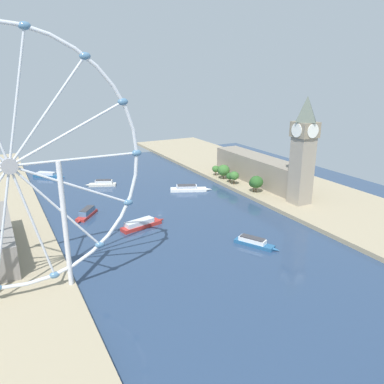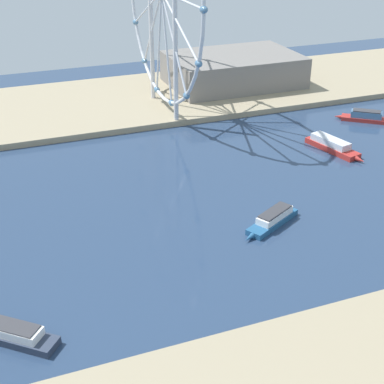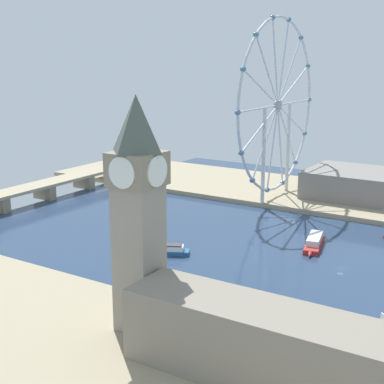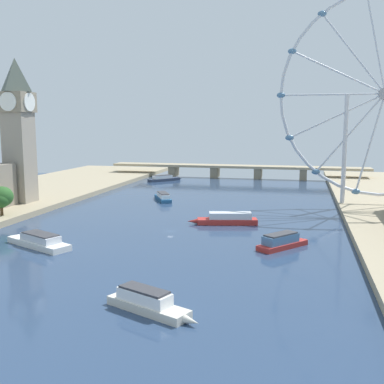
{
  "view_description": "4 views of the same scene",
  "coord_description": "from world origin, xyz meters",
  "px_view_note": "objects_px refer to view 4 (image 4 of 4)",
  "views": [
    {
      "loc": [
        103.53,
        247.57,
        100.86
      ],
      "look_at": [
        -13.01,
        26.59,
        21.12
      ],
      "focal_mm": 36.27,
      "sensor_mm": 36.0,
      "label": 1
    },
    {
      "loc": [
        -182.78,
        169.52,
        105.21
      ],
      "look_at": [
        -13.04,
        103.87,
        10.84
      ],
      "focal_mm": 53.9,
      "sensor_mm": 36.0,
      "label": 2
    },
    {
      "loc": [
        -241.92,
        -73.4,
        94.93
      ],
      "look_at": [
        15.58,
        90.04,
        20.95
      ],
      "focal_mm": 53.28,
      "sensor_mm": 36.0,
      "label": 3
    },
    {
      "loc": [
        55.41,
        -190.14,
        46.99
      ],
      "look_at": [
        0.3,
        40.36,
        11.75
      ],
      "focal_mm": 42.88,
      "sensor_mm": 36.0,
      "label": 4
    }
  ],
  "objects_px": {
    "tour_boat_1": "(163,197)",
    "tour_boat_2": "(148,302)",
    "tour_boat_3": "(164,179)",
    "clock_tower": "(18,129)",
    "tour_boat_5": "(39,241)",
    "tour_boat_6": "(282,242)",
    "tour_boat_4": "(227,219)",
    "river_bridge": "(236,168)"
  },
  "relations": [
    {
      "from": "tour_boat_1",
      "to": "tour_boat_2",
      "type": "xyz_separation_m",
      "value": [
        46.36,
        -164.12,
        0.25
      ]
    },
    {
      "from": "tour_boat_1",
      "to": "tour_boat_3",
      "type": "distance_m",
      "value": 97.79
    },
    {
      "from": "clock_tower",
      "to": "tour_boat_5",
      "type": "xyz_separation_m",
      "value": [
        56.53,
        -74.39,
        -42.34
      ]
    },
    {
      "from": "tour_boat_6",
      "to": "clock_tower",
      "type": "bearing_deg",
      "value": 108.29
    },
    {
      "from": "tour_boat_5",
      "to": "tour_boat_1",
      "type": "bearing_deg",
      "value": -72.65
    },
    {
      "from": "tour_boat_3",
      "to": "tour_boat_5",
      "type": "bearing_deg",
      "value": -136.1
    },
    {
      "from": "tour_boat_4",
      "to": "tour_boat_5",
      "type": "distance_m",
      "value": 86.32
    },
    {
      "from": "river_bridge",
      "to": "tour_boat_4",
      "type": "distance_m",
      "value": 190.4
    },
    {
      "from": "tour_boat_2",
      "to": "tour_boat_4",
      "type": "distance_m",
      "value": 106.5
    },
    {
      "from": "clock_tower",
      "to": "tour_boat_6",
      "type": "xyz_separation_m",
      "value": [
        148.41,
        -54.51,
        -42.04
      ]
    },
    {
      "from": "clock_tower",
      "to": "tour_boat_3",
      "type": "height_order",
      "value": "clock_tower"
    },
    {
      "from": "river_bridge",
      "to": "tour_boat_4",
      "type": "relative_size",
      "value": 6.76
    },
    {
      "from": "tour_boat_3",
      "to": "tour_boat_2",
      "type": "bearing_deg",
      "value": -123.53
    },
    {
      "from": "tour_boat_5",
      "to": "tour_boat_6",
      "type": "bearing_deg",
      "value": -142.95
    },
    {
      "from": "clock_tower",
      "to": "river_bridge",
      "type": "xyz_separation_m",
      "value": [
        99.08,
        171.76,
        -36.16
      ]
    },
    {
      "from": "tour_boat_1",
      "to": "tour_boat_6",
      "type": "bearing_deg",
      "value": -169.25
    },
    {
      "from": "clock_tower",
      "to": "tour_boat_6",
      "type": "height_order",
      "value": "clock_tower"
    },
    {
      "from": "tour_boat_4",
      "to": "tour_boat_5",
      "type": "bearing_deg",
      "value": 28.31
    },
    {
      "from": "tour_boat_2",
      "to": "river_bridge",
      "type": "bearing_deg",
      "value": 117.38
    },
    {
      "from": "clock_tower",
      "to": "tour_boat_5",
      "type": "bearing_deg",
      "value": -52.77
    },
    {
      "from": "clock_tower",
      "to": "tour_boat_3",
      "type": "relative_size",
      "value": 2.88
    },
    {
      "from": "clock_tower",
      "to": "tour_boat_6",
      "type": "relative_size",
      "value": 3.43
    },
    {
      "from": "tour_boat_1",
      "to": "tour_boat_6",
      "type": "distance_m",
      "value": 122.1
    },
    {
      "from": "tour_boat_2",
      "to": "tour_boat_3",
      "type": "distance_m",
      "value": 268.33
    },
    {
      "from": "tour_boat_1",
      "to": "tour_boat_2",
      "type": "distance_m",
      "value": 170.54
    },
    {
      "from": "tour_boat_1",
      "to": "tour_boat_2",
      "type": "bearing_deg",
      "value": 167.56
    },
    {
      "from": "tour_boat_2",
      "to": "tour_boat_4",
      "type": "relative_size",
      "value": 0.81
    },
    {
      "from": "tour_boat_1",
      "to": "tour_boat_3",
      "type": "height_order",
      "value": "tour_boat_1"
    },
    {
      "from": "river_bridge",
      "to": "tour_boat_6",
      "type": "relative_size",
      "value": 9.67
    },
    {
      "from": "river_bridge",
      "to": "tour_boat_3",
      "type": "xyz_separation_m",
      "value": [
        -55.19,
        -37.57,
        -6.29
      ]
    },
    {
      "from": "river_bridge",
      "to": "tour_boat_4",
      "type": "bearing_deg",
      "value": -83.32
    },
    {
      "from": "tour_boat_4",
      "to": "clock_tower",
      "type": "bearing_deg",
      "value": -21.24
    },
    {
      "from": "tour_boat_3",
      "to": "tour_boat_5",
      "type": "height_order",
      "value": "tour_boat_5"
    },
    {
      "from": "clock_tower",
      "to": "tour_boat_5",
      "type": "distance_m",
      "value": 102.58
    },
    {
      "from": "river_bridge",
      "to": "tour_boat_5",
      "type": "bearing_deg",
      "value": -99.81
    },
    {
      "from": "tour_boat_5",
      "to": "tour_boat_6",
      "type": "distance_m",
      "value": 94.01
    },
    {
      "from": "clock_tower",
      "to": "tour_boat_1",
      "type": "height_order",
      "value": "clock_tower"
    },
    {
      "from": "tour_boat_5",
      "to": "tour_boat_6",
      "type": "xyz_separation_m",
      "value": [
        91.88,
        19.88,
        0.3
      ]
    },
    {
      "from": "tour_boat_6",
      "to": "tour_boat_3",
      "type": "bearing_deg",
      "value": 67.44
    },
    {
      "from": "tour_boat_4",
      "to": "tour_boat_6",
      "type": "xyz_separation_m",
      "value": [
        27.19,
        -37.26,
        0.09
      ]
    },
    {
      "from": "tour_boat_3",
      "to": "river_bridge",
      "type": "bearing_deg",
      "value": -15.32
    },
    {
      "from": "tour_boat_2",
      "to": "tour_boat_5",
      "type": "height_order",
      "value": "tour_boat_2"
    }
  ]
}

